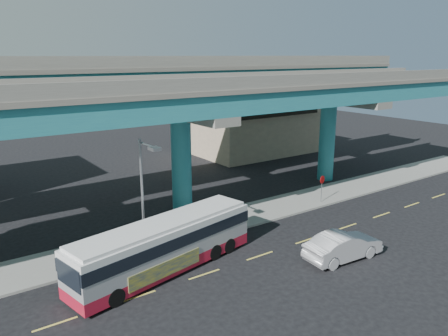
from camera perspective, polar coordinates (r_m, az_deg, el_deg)
ground at (r=27.21m, az=4.30°, el=-11.14°), size 120.00×120.00×0.00m
sidewalk at (r=31.23m, az=-2.18°, el=-7.46°), size 70.00×4.00×0.15m
lane_markings at (r=27.00m, az=4.71°, el=-11.34°), size 58.00×0.12×0.01m
viaduct at (r=32.15m, az=-5.90°, el=9.78°), size 52.00×12.40×11.70m
building_beige at (r=54.34m, az=3.63°, el=5.78°), size 14.00×10.23×7.00m
transit_bus at (r=24.81m, az=-7.73°, el=-9.77°), size 11.68×4.71×2.93m
sedan at (r=27.14m, az=15.31°, el=-9.79°), size 2.56×5.30×1.66m
street_lamp at (r=25.48m, az=-10.22°, el=-1.72°), size 0.50×2.32×6.98m
stop_sign at (r=36.10m, az=12.69°, el=-1.97°), size 0.66×0.17×2.23m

